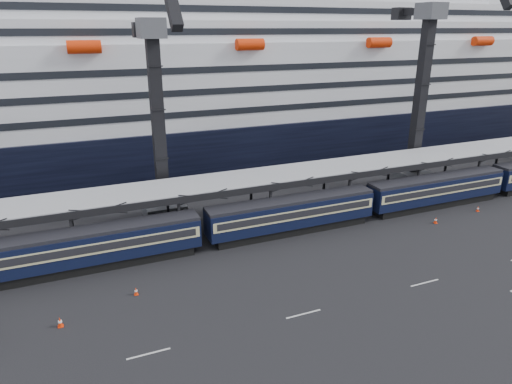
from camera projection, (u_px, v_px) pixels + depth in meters
ground at (412, 259)px, 44.11m from camera, size 260.00×260.00×0.00m
train at (319, 209)px, 50.37m from camera, size 133.05×3.00×4.05m
canopy at (337, 168)px, 54.48m from camera, size 130.00×6.25×5.53m
cruise_ship at (236, 80)px, 79.44m from camera, size 214.09×28.84×34.00m
crane_dark_near at (158, 118)px, 48.97m from camera, size 4.50×17.75×35.08m
crane_dark_mid at (424, 89)px, 60.24m from camera, size 4.50×18.24×39.64m
traffic_cone_b at (60, 322)px, 33.98m from camera, size 0.41×0.41×0.82m
traffic_cone_c at (136, 291)px, 38.06m from camera, size 0.35×0.35×0.70m
traffic_cone_d at (436, 220)px, 51.96m from camera, size 0.38×0.38×0.77m
traffic_cone_f at (478, 209)px, 55.35m from camera, size 0.34×0.34×0.68m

